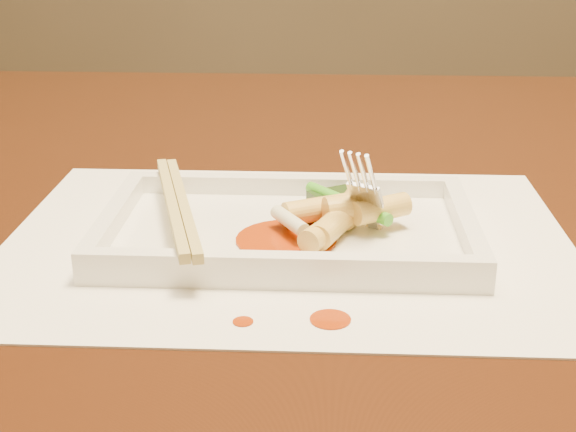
{
  "coord_description": "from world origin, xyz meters",
  "views": [
    {
      "loc": [
        0.06,
        -0.65,
        0.98
      ],
      "look_at": [
        0.03,
        -0.13,
        0.77
      ],
      "focal_mm": 50.0,
      "sensor_mm": 36.0,
      "label": 1
    }
  ],
  "objects_px": {
    "placemat": "(288,240)",
    "plate_base": "(288,234)",
    "table": "(257,287)",
    "chopstick_a": "(172,204)",
    "fork": "(391,122)"
  },
  "relations": [
    {
      "from": "plate_base",
      "to": "fork",
      "type": "height_order",
      "value": "fork"
    },
    {
      "from": "placemat",
      "to": "fork",
      "type": "distance_m",
      "value": 0.11
    },
    {
      "from": "placemat",
      "to": "chopstick_a",
      "type": "distance_m",
      "value": 0.09
    },
    {
      "from": "table",
      "to": "plate_base",
      "type": "xyz_separation_m",
      "value": [
        0.03,
        -0.13,
        0.11
      ]
    },
    {
      "from": "fork",
      "to": "placemat",
      "type": "bearing_deg",
      "value": -165.58
    },
    {
      "from": "chopstick_a",
      "to": "table",
      "type": "bearing_deg",
      "value": 69.3
    },
    {
      "from": "table",
      "to": "placemat",
      "type": "distance_m",
      "value": 0.17
    },
    {
      "from": "placemat",
      "to": "chopstick_a",
      "type": "xyz_separation_m",
      "value": [
        -0.08,
        0.0,
        0.03
      ]
    },
    {
      "from": "plate_base",
      "to": "placemat",
      "type": "bearing_deg",
      "value": 0.0
    },
    {
      "from": "table",
      "to": "fork",
      "type": "bearing_deg",
      "value": -46.29
    },
    {
      "from": "fork",
      "to": "chopstick_a",
      "type": "bearing_deg",
      "value": -173.25
    },
    {
      "from": "chopstick_a",
      "to": "fork",
      "type": "bearing_deg",
      "value": 6.75
    },
    {
      "from": "placemat",
      "to": "plate_base",
      "type": "distance_m",
      "value": 0.0
    },
    {
      "from": "plate_base",
      "to": "fork",
      "type": "distance_m",
      "value": 0.11
    },
    {
      "from": "table",
      "to": "plate_base",
      "type": "height_order",
      "value": "plate_base"
    }
  ]
}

